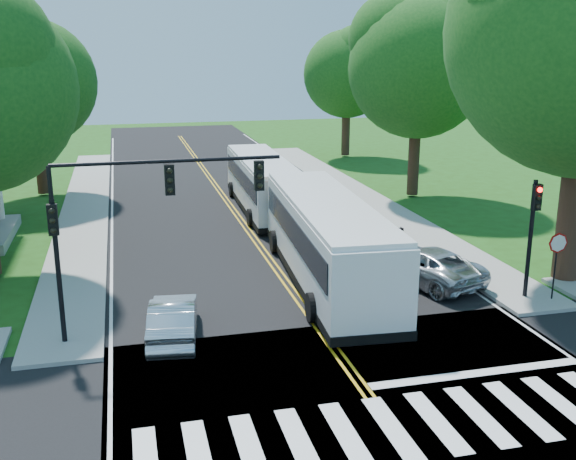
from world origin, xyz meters
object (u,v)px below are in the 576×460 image
object	(u,v)px
bus_follow	(262,183)
suv	(425,265)
hatchback	(173,319)
bus_lead	(327,239)
signal_ne	(533,223)
dark_sedan	(364,230)
signal_nw	(133,207)

from	to	relation	value
bus_follow	suv	size ratio (longest dim) A/B	2.27
hatchback	bus_lead	bearing A→B (deg)	-140.33
signal_ne	dark_sedan	distance (m)	9.33
bus_follow	bus_lead	bearing A→B (deg)	91.41
signal_ne	signal_nw	bearing A→B (deg)	-179.95
signal_ne	suv	bearing A→B (deg)	135.54
signal_ne	suv	xyz separation A→B (m)	(-2.81, 2.76, -2.24)
hatchback	dark_sedan	size ratio (longest dim) A/B	0.90
hatchback	dark_sedan	xyz separation A→B (m)	(9.74, 8.73, -0.01)
signal_ne	bus_follow	world-z (taller)	signal_ne
bus_lead	bus_follow	distance (m)	12.63
signal_ne	suv	world-z (taller)	signal_ne
signal_ne	dark_sedan	xyz separation A→B (m)	(-3.27, 8.43, -2.28)
suv	dark_sedan	xyz separation A→B (m)	(-0.46, 5.67, -0.05)
hatchback	dark_sedan	world-z (taller)	hatchback
hatchback	bus_follow	bearing A→B (deg)	-103.98
bus_follow	hatchback	xyz separation A→B (m)	(-6.47, -16.71, -0.91)
bus_lead	bus_follow	bearing A→B (deg)	-86.51
hatchback	signal_nw	bearing A→B (deg)	-8.12
signal_ne	bus_follow	bearing A→B (deg)	111.75
signal_nw	bus_lead	bearing A→B (deg)	26.98
signal_nw	bus_follow	size ratio (longest dim) A/B	0.61
signal_nw	suv	size ratio (longest dim) A/B	1.39
hatchback	suv	bearing A→B (deg)	-156.13
signal_nw	bus_lead	world-z (taller)	signal_nw
signal_ne	bus_lead	bearing A→B (deg)	150.27
signal_nw	bus_lead	distance (m)	8.75
suv	dark_sedan	bearing A→B (deg)	-104.41
bus_follow	suv	xyz separation A→B (m)	(3.73, -13.65, -0.87)
bus_lead	suv	world-z (taller)	bus_lead
bus_lead	suv	size ratio (longest dim) A/B	2.54
bus_follow	hatchback	distance (m)	17.94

